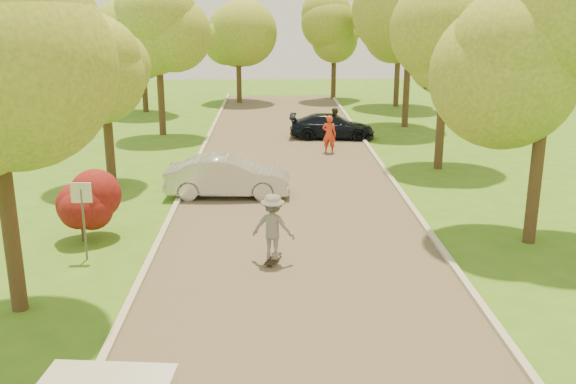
{
  "coord_description": "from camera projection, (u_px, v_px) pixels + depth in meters",
  "views": [
    {
      "loc": [
        -0.75,
        -12.48,
        6.62
      ],
      "look_at": [
        -0.25,
        5.99,
        1.3
      ],
      "focal_mm": 40.0,
      "sensor_mm": 36.0,
      "label": 1
    }
  ],
  "objects": [
    {
      "name": "curb_right",
      "position": [
        414.0,
        210.0,
        21.62
      ],
      "size": [
        0.18,
        60.0,
        0.12
      ],
      "primitive_type": "cube",
      "color": "#B2AD9E",
      "rests_on": "ground"
    },
    {
      "name": "person_olive",
      "position": [
        334.0,
        124.0,
        33.36
      ],
      "size": [
        1.01,
        1.0,
        1.65
      ],
      "primitive_type": "imported",
      "rotation": [
        0.0,
        0.0,
        3.9
      ],
      "color": "#282F1C",
      "rests_on": "ground"
    },
    {
      "name": "street_sign",
      "position": [
        82.0,
        205.0,
        17.1
      ],
      "size": [
        0.55,
        0.06,
        2.17
      ],
      "color": "#59595E",
      "rests_on": "ground"
    },
    {
      "name": "person_striped",
      "position": [
        329.0,
        134.0,
        30.1
      ],
      "size": [
        0.76,
        0.61,
        1.8
      ],
      "primitive_type": "imported",
      "rotation": [
        0.0,
        0.0,
        2.84
      ],
      "color": "red",
      "rests_on": "ground"
    },
    {
      "name": "tree_bg_b",
      "position": [
        403.0,
        25.0,
        43.27
      ],
      "size": [
        5.12,
        5.0,
        7.95
      ],
      "color": "#382619",
      "rests_on": "ground"
    },
    {
      "name": "ground",
      "position": [
        307.0,
        326.0,
        13.84
      ],
      "size": [
        100.0,
        100.0,
        0.0
      ],
      "primitive_type": "plane",
      "color": "#3A6919",
      "rests_on": "ground"
    },
    {
      "name": "red_shrub",
      "position": [
        81.0,
        205.0,
        18.66
      ],
      "size": [
        1.7,
        1.7,
        1.95
      ],
      "color": "#382619",
      "rests_on": "ground"
    },
    {
      "name": "tree_bg_a",
      "position": [
        144.0,
        29.0,
        40.96
      ],
      "size": [
        5.12,
        5.0,
        7.72
      ],
      "color": "#382619",
      "rests_on": "ground"
    },
    {
      "name": "tree_l_far",
      "position": [
        162.0,
        31.0,
        33.3
      ],
      "size": [
        4.92,
        4.8,
        7.79
      ],
      "color": "#382619",
      "rests_on": "ground"
    },
    {
      "name": "skateboarder",
      "position": [
        273.0,
        227.0,
        17.05
      ],
      "size": [
        1.3,
        0.97,
        1.8
      ],
      "primitive_type": "imported",
      "rotation": [
        0.0,
        0.0,
        2.85
      ],
      "color": "slate",
      "rests_on": "longboard"
    },
    {
      "name": "tree_l_mida",
      "position": [
        2.0,
        81.0,
        13.21
      ],
      "size": [
        4.71,
        4.6,
        7.39
      ],
      "color": "#382619",
      "rests_on": "ground"
    },
    {
      "name": "longboard",
      "position": [
        273.0,
        259.0,
        17.3
      ],
      "size": [
        0.51,
        0.96,
        0.11
      ],
      "rotation": [
        0.0,
        0.0,
        2.85
      ],
      "color": "black",
      "rests_on": "ground"
    },
    {
      "name": "silver_sedan",
      "position": [
        228.0,
        176.0,
        23.23
      ],
      "size": [
        4.54,
        1.69,
        1.48
      ],
      "primitive_type": "imported",
      "rotation": [
        0.0,
        0.0,
        1.54
      ],
      "color": "#B4B5B9",
      "rests_on": "ground"
    },
    {
      "name": "tree_r_far",
      "position": [
        414.0,
        23.0,
        35.48
      ],
      "size": [
        5.33,
        5.2,
        8.34
      ],
      "color": "#382619",
      "rests_on": "ground"
    },
    {
      "name": "tree_r_mida",
      "position": [
        558.0,
        49.0,
        17.3
      ],
      "size": [
        5.13,
        5.0,
        7.95
      ],
      "color": "#382619",
      "rests_on": "ground"
    },
    {
      "name": "road",
      "position": [
        294.0,
        212.0,
        21.53
      ],
      "size": [
        8.0,
        60.0,
        0.01
      ],
      "primitive_type": "cube",
      "color": "#4C4438",
      "rests_on": "ground"
    },
    {
      "name": "dark_sedan",
      "position": [
        332.0,
        126.0,
        33.61
      ],
      "size": [
        4.56,
        2.19,
        1.28
      ],
      "primitive_type": "imported",
      "rotation": [
        0.0,
        0.0,
        1.48
      ],
      "color": "black",
      "rests_on": "ground"
    },
    {
      "name": "tree_bg_d",
      "position": [
        338.0,
        26.0,
        47.07
      ],
      "size": [
        5.12,
        5.0,
        7.72
      ],
      "color": "#382619",
      "rests_on": "ground"
    },
    {
      "name": "curb_left",
      "position": [
        173.0,
        212.0,
        21.4
      ],
      "size": [
        0.18,
        60.0,
        0.12
      ],
      "primitive_type": "cube",
      "color": "#B2AD9E",
      "rests_on": "ground"
    },
    {
      "name": "tree_bg_c",
      "position": [
        241.0,
        32.0,
        45.04
      ],
      "size": [
        4.92,
        4.8,
        7.33
      ],
      "color": "#382619",
      "rests_on": "ground"
    },
    {
      "name": "tree_l_midb",
      "position": [
        108.0,
        64.0,
        23.92
      ],
      "size": [
        4.3,
        4.2,
        6.62
      ],
      "color": "#382619",
      "rests_on": "ground"
    },
    {
      "name": "tree_r_midb",
      "position": [
        450.0,
        52.0,
        26.12
      ],
      "size": [
        4.51,
        4.4,
        7.01
      ],
      "color": "#382619",
      "rests_on": "ground"
    }
  ]
}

